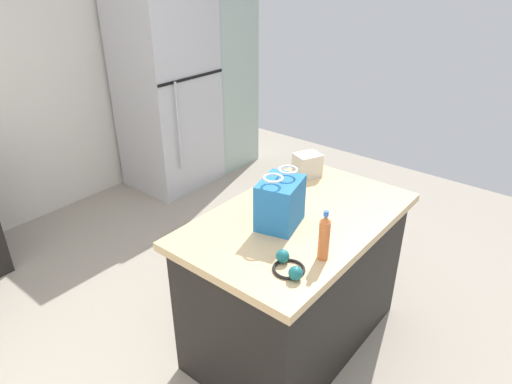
{
  "coord_description": "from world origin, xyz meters",
  "views": [
    {
      "loc": [
        -1.55,
        -1.27,
        2.15
      ],
      "look_at": [
        0.25,
        0.19,
        0.94
      ],
      "focal_mm": 31.8,
      "sensor_mm": 36.0,
      "label": 1
    }
  ],
  "objects_px": {
    "refrigerator": "(168,95)",
    "tall_cabinet": "(217,70)",
    "small_box": "(307,165)",
    "bottle": "(324,238)",
    "kitchen_island": "(295,280)",
    "shopping_bag": "(280,202)",
    "ear_defenders": "(289,266)"
  },
  "relations": [
    {
      "from": "refrigerator",
      "to": "tall_cabinet",
      "type": "xyz_separation_m",
      "value": [
        0.72,
        0.0,
        0.12
      ]
    },
    {
      "from": "tall_cabinet",
      "to": "small_box",
      "type": "distance_m",
      "value": 2.44
    },
    {
      "from": "tall_cabinet",
      "to": "bottle",
      "type": "distance_m",
      "value": 3.3
    },
    {
      "from": "kitchen_island",
      "to": "small_box",
      "type": "relative_size",
      "value": 8.56
    },
    {
      "from": "shopping_bag",
      "to": "small_box",
      "type": "relative_size",
      "value": 1.92
    },
    {
      "from": "kitchen_island",
      "to": "bottle",
      "type": "bearing_deg",
      "value": -129.47
    },
    {
      "from": "tall_cabinet",
      "to": "shopping_bag",
      "type": "height_order",
      "value": "tall_cabinet"
    },
    {
      "from": "shopping_bag",
      "to": "tall_cabinet",
      "type": "bearing_deg",
      "value": 49.61
    },
    {
      "from": "refrigerator",
      "to": "small_box",
      "type": "distance_m",
      "value": 2.13
    },
    {
      "from": "small_box",
      "to": "bottle",
      "type": "relative_size",
      "value": 0.62
    },
    {
      "from": "shopping_bag",
      "to": "small_box",
      "type": "distance_m",
      "value": 0.63
    },
    {
      "from": "tall_cabinet",
      "to": "small_box",
      "type": "relative_size",
      "value": 13.42
    },
    {
      "from": "small_box",
      "to": "tall_cabinet",
      "type": "bearing_deg",
      "value": 56.9
    },
    {
      "from": "refrigerator",
      "to": "bottle",
      "type": "distance_m",
      "value": 2.91
    },
    {
      "from": "small_box",
      "to": "ear_defenders",
      "type": "distance_m",
      "value": 1.01
    },
    {
      "from": "kitchen_island",
      "to": "tall_cabinet",
      "type": "height_order",
      "value": "tall_cabinet"
    },
    {
      "from": "shopping_bag",
      "to": "bottle",
      "type": "xyz_separation_m",
      "value": [
        -0.12,
        -0.34,
        -0.02
      ]
    },
    {
      "from": "kitchen_island",
      "to": "shopping_bag",
      "type": "height_order",
      "value": "shopping_bag"
    },
    {
      "from": "bottle",
      "to": "ear_defenders",
      "type": "height_order",
      "value": "bottle"
    },
    {
      "from": "kitchen_island",
      "to": "tall_cabinet",
      "type": "relative_size",
      "value": 0.64
    },
    {
      "from": "shopping_bag",
      "to": "small_box",
      "type": "bearing_deg",
      "value": 20.18
    },
    {
      "from": "shopping_bag",
      "to": "small_box",
      "type": "height_order",
      "value": "shopping_bag"
    },
    {
      "from": "tall_cabinet",
      "to": "ear_defenders",
      "type": "relative_size",
      "value": 10.26
    },
    {
      "from": "shopping_bag",
      "to": "bottle",
      "type": "distance_m",
      "value": 0.36
    },
    {
      "from": "kitchen_island",
      "to": "shopping_bag",
      "type": "bearing_deg",
      "value": 166.19
    },
    {
      "from": "refrigerator",
      "to": "ear_defenders",
      "type": "xyz_separation_m",
      "value": [
        -1.49,
        -2.53,
        -0.02
      ]
    },
    {
      "from": "bottle",
      "to": "ear_defenders",
      "type": "distance_m",
      "value": 0.21
    },
    {
      "from": "small_box",
      "to": "ear_defenders",
      "type": "xyz_separation_m",
      "value": [
        -0.88,
        -0.49,
        -0.05
      ]
    },
    {
      "from": "refrigerator",
      "to": "tall_cabinet",
      "type": "bearing_deg",
      "value": 0.02
    },
    {
      "from": "tall_cabinet",
      "to": "bottle",
      "type": "xyz_separation_m",
      "value": [
        -2.04,
        -2.6,
        -0.05
      ]
    },
    {
      "from": "kitchen_island",
      "to": "small_box",
      "type": "bearing_deg",
      "value": 28.58
    },
    {
      "from": "refrigerator",
      "to": "kitchen_island",
      "type": "bearing_deg",
      "value": -115.0
    }
  ]
}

